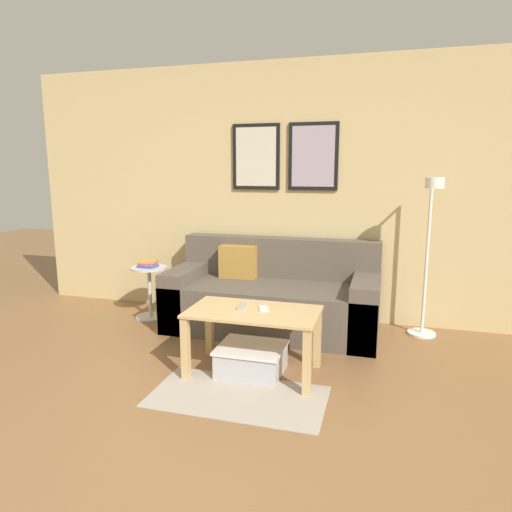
{
  "coord_description": "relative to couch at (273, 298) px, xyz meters",
  "views": [
    {
      "loc": [
        1.0,
        -1.68,
        1.51
      ],
      "look_at": [
        0.05,
        1.64,
        0.85
      ],
      "focal_mm": 32.0,
      "sensor_mm": 36.0,
      "label": 1
    }
  ],
  "objects": [
    {
      "name": "book_stack",
      "position": [
        -1.29,
        -0.05,
        0.27
      ],
      "size": [
        0.2,
        0.16,
        0.07
      ],
      "color": "#335199",
      "rests_on": "side_table"
    },
    {
      "name": "wall_back",
      "position": [
        0.0,
        0.46,
        0.99
      ],
      "size": [
        5.6,
        0.09,
        2.55
      ],
      "color": "tan",
      "rests_on": "ground_plane"
    },
    {
      "name": "area_rug",
      "position": [
        0.1,
        -1.39,
        -0.29
      ],
      "size": [
        1.18,
        0.62,
        0.01
      ],
      "primitive_type": "cube",
      "color": "#A39989",
      "rests_on": "ground_plane"
    },
    {
      "name": "remote_control",
      "position": [
        -0.01,
        -0.95,
        0.2
      ],
      "size": [
        0.05,
        0.15,
        0.02
      ],
      "primitive_type": "cube",
      "rotation": [
        0.0,
        0.0,
        0.09
      ],
      "color": "#99999E",
      "rests_on": "coffee_table"
    },
    {
      "name": "side_table",
      "position": [
        -1.29,
        -0.04,
        0.02
      ],
      "size": [
        0.37,
        0.37,
        0.53
      ],
      "color": "silver",
      "rests_on": "ground_plane"
    },
    {
      "name": "storage_bin",
      "position": [
        0.08,
        -1.0,
        -0.19
      ],
      "size": [
        0.5,
        0.43,
        0.21
      ],
      "color": "#B2B2B7",
      "rests_on": "ground_plane"
    },
    {
      "name": "cell_phone",
      "position": [
        0.16,
        -0.94,
        0.19
      ],
      "size": [
        0.11,
        0.15,
        0.01
      ],
      "primitive_type": "cube",
      "rotation": [
        0.0,
        0.0,
        0.34
      ],
      "color": "silver",
      "rests_on": "coffee_table"
    },
    {
      "name": "couch",
      "position": [
        0.0,
        0.0,
        0.0
      ],
      "size": [
        1.96,
        0.87,
        0.84
      ],
      "color": "brown",
      "rests_on": "ground_plane"
    },
    {
      "name": "floor_lamp",
      "position": [
        1.38,
        0.1,
        0.56
      ],
      "size": [
        0.25,
        0.43,
        1.44
      ],
      "color": "white",
      "rests_on": "ground_plane"
    },
    {
      "name": "ground_plane",
      "position": [
        0.0,
        -2.4,
        -0.3
      ],
      "size": [
        16.0,
        16.0,
        0.0
      ],
      "primitive_type": "plane",
      "color": "brown"
    },
    {
      "name": "coffee_table",
      "position": [
        0.1,
        -0.99,
        0.09
      ],
      "size": [
        0.96,
        0.55,
        0.49
      ],
      "color": "tan",
      "rests_on": "ground_plane"
    }
  ]
}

